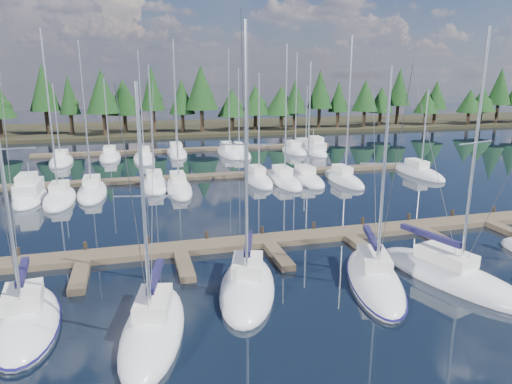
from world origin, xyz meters
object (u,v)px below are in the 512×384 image
object	(u,v)px
front_sailboat_1	(25,321)
front_sailboat_4	(374,279)
front_sailboat_2	(153,328)
motor_yacht_left	(30,195)
motor_yacht_right	(315,150)
main_dock	(268,244)
front_sailboat_3	(247,286)
front_sailboat_5	(451,276)

from	to	relation	value
front_sailboat_1	front_sailboat_4	world-z (taller)	front_sailboat_1
front_sailboat_2	motor_yacht_left	xyz separation A→B (m)	(-10.18, 26.79, 0.18)
front_sailboat_1	motor_yacht_right	world-z (taller)	front_sailboat_1
motor_yacht_right	front_sailboat_4	bearing A→B (deg)	-107.88
main_dock	front_sailboat_4	size ratio (longest dim) A/B	3.46
front_sailboat_3	front_sailboat_4	distance (m)	7.21
front_sailboat_1	front_sailboat_2	world-z (taller)	front_sailboat_1
motor_yacht_left	motor_yacht_right	xyz separation A→B (m)	(36.19, 17.72, 0.01)
main_dock	motor_yacht_right	xyz separation A→B (m)	(17.83, 35.36, 0.27)
front_sailboat_1	front_sailboat_5	world-z (taller)	front_sailboat_1
front_sailboat_2	front_sailboat_3	bearing A→B (deg)	30.44
front_sailboat_3	main_dock	bearing A→B (deg)	63.76
main_dock	motor_yacht_right	bearing A→B (deg)	63.24
front_sailboat_4	front_sailboat_1	bearing A→B (deg)	179.43
front_sailboat_5	motor_yacht_right	world-z (taller)	front_sailboat_5
front_sailboat_3	front_sailboat_5	xyz separation A→B (m)	(11.58, -1.78, -0.01)
front_sailboat_3	motor_yacht_left	world-z (taller)	front_sailboat_3
motor_yacht_right	motor_yacht_left	bearing A→B (deg)	-153.91
front_sailboat_1	front_sailboat_4	bearing A→B (deg)	-0.57
front_sailboat_3	motor_yacht_left	xyz separation A→B (m)	(-15.35, 23.76, 0.17)
front_sailboat_3	front_sailboat_2	bearing A→B (deg)	-149.56
front_sailboat_2	motor_yacht_right	size ratio (longest dim) A/B	1.39
front_sailboat_5	front_sailboat_2	bearing A→B (deg)	-175.72
front_sailboat_4	motor_yacht_right	bearing A→B (deg)	72.12
front_sailboat_5	motor_yacht_left	xyz separation A→B (m)	(-26.93, 25.54, 0.18)
front_sailboat_2	front_sailboat_3	size ratio (longest dim) A/B	0.81
front_sailboat_1	motor_yacht_left	xyz separation A→B (m)	(-4.41, 24.57, 0.17)
front_sailboat_3	front_sailboat_4	bearing A→B (deg)	-7.94
front_sailboat_1	motor_yacht_left	world-z (taller)	front_sailboat_1
front_sailboat_5	main_dock	bearing A→B (deg)	137.35
front_sailboat_1	front_sailboat_3	world-z (taller)	front_sailboat_1
front_sailboat_1	motor_yacht_right	xyz separation A→B (m)	(31.78, 42.29, 0.18)
front_sailboat_4	front_sailboat_5	distance (m)	4.51
front_sailboat_3	motor_yacht_left	distance (m)	28.28
front_sailboat_4	motor_yacht_left	size ratio (longest dim) A/B	1.53
front_sailboat_1	main_dock	bearing A→B (deg)	26.42
main_dock	motor_yacht_left	distance (m)	25.46
main_dock	front_sailboat_3	xyz separation A→B (m)	(-3.01, -6.12, 0.09)
motor_yacht_left	motor_yacht_right	distance (m)	40.30
front_sailboat_2	front_sailboat_3	xyz separation A→B (m)	(5.16, 3.03, 0.01)
front_sailboat_3	motor_yacht_right	size ratio (longest dim) A/B	1.70
front_sailboat_1	front_sailboat_3	xyz separation A→B (m)	(10.94, 0.82, -0.00)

